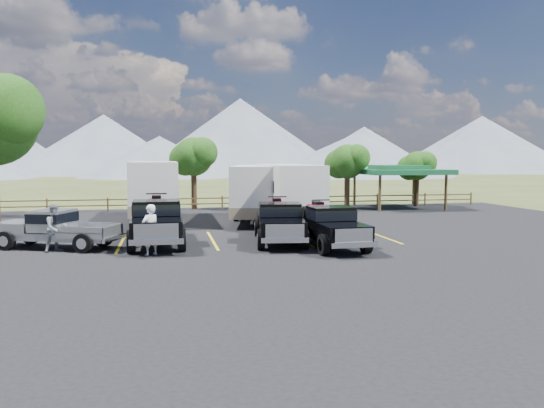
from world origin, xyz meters
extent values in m
plane|color=#424B1F|center=(0.00, 0.00, 0.00)|extent=(320.00, 320.00, 0.00)
cube|color=black|center=(0.00, 3.00, 0.02)|extent=(44.00, 34.00, 0.04)
cube|color=yellow|center=(-6.00, 4.00, 0.04)|extent=(0.12, 5.50, 0.01)
cube|color=yellow|center=(-2.00, 4.00, 0.04)|extent=(0.12, 5.50, 0.01)
cube|color=yellow|center=(2.00, 4.00, 0.04)|extent=(0.12, 5.50, 0.01)
cube|color=yellow|center=(6.00, 4.00, 0.04)|extent=(0.12, 5.50, 0.01)
sphere|color=#1D4711|center=(-11.54, 8.20, 6.08)|extent=(3.52, 3.52, 3.52)
cylinder|color=black|center=(9.00, 17.00, 1.40)|extent=(0.39, 0.39, 2.80)
sphere|color=#1D4711|center=(9.00, 17.00, 3.50)|extent=(2.52, 2.52, 2.52)
sphere|color=#1D4711|center=(9.54, 16.55, 3.77)|extent=(1.98, 1.98, 1.98)
sphere|color=#1D4711|center=(8.50, 17.40, 3.32)|extent=(2.16, 2.16, 2.16)
cylinder|color=black|center=(15.00, 18.00, 1.26)|extent=(0.38, 0.38, 2.52)
sphere|color=#1D4711|center=(15.00, 18.00, 3.15)|extent=(2.24, 2.24, 2.24)
sphere|color=#1D4711|center=(15.48, 17.60, 3.39)|extent=(1.76, 1.76, 1.76)
sphere|color=#1D4711|center=(14.55, 18.35, 2.99)|extent=(1.92, 1.92, 1.92)
cylinder|color=black|center=(-2.00, 19.00, 1.54)|extent=(0.41, 0.41, 3.08)
sphere|color=#1D4711|center=(-2.00, 19.00, 3.85)|extent=(2.80, 2.80, 2.80)
sphere|color=#1D4711|center=(-1.40, 18.50, 4.15)|extent=(2.20, 2.20, 2.20)
sphere|color=#1D4711|center=(-2.56, 19.44, 3.65)|extent=(2.40, 2.40, 2.40)
cylinder|color=brown|center=(-12.00, 18.50, 0.50)|extent=(0.12, 0.12, 1.00)
cylinder|color=brown|center=(-8.00, 18.50, 0.50)|extent=(0.12, 0.12, 1.00)
cylinder|color=brown|center=(-4.00, 18.50, 0.50)|extent=(0.12, 0.12, 1.00)
cylinder|color=brown|center=(0.00, 18.50, 0.50)|extent=(0.12, 0.12, 1.00)
cylinder|color=brown|center=(4.00, 18.50, 0.50)|extent=(0.12, 0.12, 1.00)
cylinder|color=brown|center=(8.00, 18.50, 0.50)|extent=(0.12, 0.12, 1.00)
cylinder|color=brown|center=(12.00, 18.50, 0.50)|extent=(0.12, 0.12, 1.00)
cylinder|color=brown|center=(16.00, 18.50, 0.50)|extent=(0.12, 0.12, 1.00)
cylinder|color=brown|center=(20.00, 18.50, 0.50)|extent=(0.12, 0.12, 1.00)
cube|color=brown|center=(2.00, 18.50, 0.45)|extent=(36.00, 0.06, 0.08)
cube|color=brown|center=(2.00, 18.50, 0.85)|extent=(36.00, 0.06, 0.08)
cylinder|color=brown|center=(10.50, 14.50, 1.30)|extent=(0.20, 0.20, 2.60)
cylinder|color=brown|center=(10.50, 19.50, 1.30)|extent=(0.20, 0.20, 2.60)
cylinder|color=brown|center=(15.50, 14.50, 1.30)|extent=(0.20, 0.20, 2.60)
cylinder|color=brown|center=(15.50, 19.50, 1.30)|extent=(0.20, 0.20, 2.60)
cube|color=#1B6137|center=(13.00, 17.00, 2.75)|extent=(6.20, 6.20, 0.35)
cube|color=#1B6137|center=(13.00, 17.00, 3.05)|extent=(3.50, 3.50, 0.35)
cone|color=slate|center=(-18.00, 112.00, 7.00)|extent=(44.00, 44.00, 14.00)
cone|color=slate|center=(14.00, 108.00, 9.00)|extent=(52.00, 52.00, 18.00)
cone|color=slate|center=(48.00, 114.00, 6.00)|extent=(40.00, 40.00, 12.00)
cone|color=slate|center=(80.00, 110.00, 7.50)|extent=(50.00, 50.00, 15.00)
cone|color=slate|center=(-5.00, 87.00, 4.00)|extent=(32.00, 32.00, 8.00)
cone|color=slate|center=(35.00, 84.00, 4.50)|extent=(40.00, 40.00, 9.00)
cube|color=black|center=(-4.45, 3.42, 0.69)|extent=(1.96, 5.92, 0.37)
cube|color=black|center=(-4.43, 1.43, 1.08)|extent=(2.01, 1.88, 0.52)
cube|color=black|center=(-4.45, 3.29, 1.44)|extent=(1.96, 1.63, 1.04)
cube|color=black|center=(-4.45, 3.29, 1.59)|extent=(2.00, 1.70, 0.47)
cube|color=black|center=(-4.47, 5.28, 0.98)|extent=(2.01, 2.50, 0.57)
cube|color=silver|center=(-4.42, 0.37, 1.02)|extent=(1.66, 0.10, 0.57)
cube|color=silver|center=(-4.42, 0.31, 0.63)|extent=(2.03, 0.21, 0.23)
cube|color=silver|center=(-4.48, 6.52, 0.63)|extent=(2.03, 0.18, 0.23)
cylinder|color=black|center=(-5.41, 1.36, 0.51)|extent=(0.32, 0.93, 0.93)
cylinder|color=black|center=(-3.46, 1.38, 0.51)|extent=(0.32, 0.93, 0.93)
cylinder|color=black|center=(-5.44, 5.46, 0.51)|extent=(0.32, 0.93, 0.93)
cylinder|color=black|center=(-3.50, 5.48, 0.51)|extent=(0.32, 0.93, 0.93)
cube|color=maroon|center=(-4.47, 5.28, 1.68)|extent=(0.74, 1.35, 0.36)
cube|color=black|center=(-4.47, 5.28, 1.93)|extent=(0.42, 0.78, 0.19)
cube|color=maroon|center=(-4.46, 4.71, 1.78)|extent=(0.83, 0.37, 0.23)
cylinder|color=black|center=(-4.46, 4.81, 2.14)|extent=(0.93, 0.07, 0.06)
cylinder|color=black|center=(-4.93, 4.71, 1.47)|extent=(0.27, 0.58, 0.58)
cylinder|color=black|center=(-4.00, 4.71, 1.47)|extent=(0.27, 0.58, 0.58)
cylinder|color=black|center=(-4.94, 5.85, 1.47)|extent=(0.27, 0.58, 0.58)
cylinder|color=black|center=(-4.01, 5.85, 1.47)|extent=(0.27, 0.58, 0.58)
cube|color=black|center=(0.86, 2.85, 0.64)|extent=(2.48, 5.61, 0.34)
cube|color=black|center=(0.61, 1.04, 0.99)|extent=(2.04, 1.95, 0.48)
cube|color=black|center=(0.85, 2.74, 1.32)|extent=(1.97, 1.71, 0.95)
cube|color=black|center=(0.85, 2.74, 1.47)|extent=(2.02, 1.78, 0.43)
cube|color=black|center=(1.10, 4.54, 0.90)|extent=(2.12, 2.51, 0.52)
cube|color=silver|center=(0.48, 0.08, 0.94)|extent=(1.52, 0.28, 0.52)
cube|color=silver|center=(0.47, 0.02, 0.58)|extent=(1.87, 0.43, 0.21)
cube|color=silver|center=(1.25, 5.67, 0.58)|extent=(1.87, 0.41, 0.21)
cylinder|color=black|center=(-0.28, 1.11, 0.47)|extent=(0.40, 0.89, 0.86)
cylinder|color=black|center=(1.49, 0.86, 0.47)|extent=(0.40, 0.89, 0.86)
cylinder|color=black|center=(0.24, 4.84, 0.47)|extent=(0.40, 0.89, 0.86)
cylinder|color=black|center=(2.01, 4.59, 0.47)|extent=(0.40, 0.89, 0.86)
cube|color=maroon|center=(1.10, 4.54, 1.54)|extent=(0.83, 1.32, 0.33)
cube|color=black|center=(1.10, 4.54, 1.78)|extent=(0.47, 0.76, 0.17)
cube|color=maroon|center=(1.02, 4.03, 1.64)|extent=(0.80, 0.43, 0.21)
cylinder|color=black|center=(1.04, 4.12, 1.97)|extent=(0.86, 0.17, 0.06)
cylinder|color=black|center=(0.60, 4.08, 1.35)|extent=(0.32, 0.56, 0.53)
cylinder|color=black|center=(1.45, 3.97, 1.35)|extent=(0.32, 0.56, 0.53)
cylinder|color=black|center=(0.74, 5.12, 1.35)|extent=(0.32, 0.56, 0.53)
cylinder|color=black|center=(1.59, 5.00, 1.35)|extent=(0.32, 0.56, 0.53)
cube|color=black|center=(2.68, 1.28, 0.62)|extent=(1.82, 5.30, 0.33)
cube|color=black|center=(2.72, -0.49, 0.96)|extent=(1.81, 1.70, 0.46)
cube|color=black|center=(2.68, 1.17, 1.29)|extent=(1.77, 1.48, 0.92)
cube|color=black|center=(2.68, 1.17, 1.43)|extent=(1.81, 1.54, 0.42)
cube|color=black|center=(2.64, 2.94, 0.88)|extent=(1.83, 2.26, 0.51)
cube|color=silver|center=(2.74, -1.43, 0.92)|extent=(1.48, 0.11, 0.51)
cube|color=silver|center=(2.75, -1.49, 0.57)|extent=(1.81, 0.21, 0.20)
cube|color=silver|center=(2.62, 4.05, 0.57)|extent=(1.81, 0.19, 0.20)
cylinder|color=black|center=(1.86, -0.57, 0.46)|extent=(0.30, 0.84, 0.83)
cylinder|color=black|center=(3.59, -0.53, 0.46)|extent=(0.30, 0.84, 0.83)
cylinder|color=black|center=(1.77, 3.09, 0.46)|extent=(0.30, 0.84, 0.83)
cylinder|color=black|center=(3.51, 3.13, 0.46)|extent=(0.30, 0.84, 0.83)
cube|color=maroon|center=(2.64, 2.94, 1.50)|extent=(0.67, 1.22, 0.32)
cube|color=black|center=(2.64, 2.94, 1.73)|extent=(0.39, 0.70, 0.17)
cube|color=maroon|center=(2.65, 2.44, 1.59)|extent=(0.75, 0.34, 0.20)
cylinder|color=black|center=(2.65, 2.53, 1.92)|extent=(0.83, 0.07, 0.06)
cylinder|color=black|center=(2.24, 2.43, 1.31)|extent=(0.25, 0.52, 0.52)
cylinder|color=black|center=(3.07, 2.45, 1.31)|extent=(0.25, 0.52, 0.52)
cylinder|color=black|center=(2.22, 3.44, 1.31)|extent=(0.25, 0.52, 0.52)
cylinder|color=black|center=(3.05, 3.46, 1.31)|extent=(0.25, 0.52, 0.52)
cube|color=silver|center=(-4.66, 12.18, 2.09)|extent=(2.63, 8.09, 2.91)
cube|color=gray|center=(-4.66, 12.18, 0.96)|extent=(2.65, 8.13, 0.65)
cube|color=black|center=(-5.97, 10.16, 2.38)|extent=(0.03, 0.97, 0.65)
cube|color=black|center=(-3.36, 10.15, 2.38)|extent=(0.03, 0.97, 0.65)
cylinder|color=black|center=(-5.87, 12.51, 0.42)|extent=(0.27, 0.76, 0.75)
cylinder|color=black|center=(-3.44, 12.49, 0.42)|extent=(0.27, 0.76, 0.75)
cube|color=black|center=(-4.68, 7.17, 0.58)|extent=(0.14, 1.94, 0.11)
cube|color=silver|center=(1.06, 10.57, 1.95)|extent=(3.87, 7.89, 2.72)
cube|color=gray|center=(1.06, 10.57, 0.90)|extent=(3.90, 7.93, 0.60)
cube|color=black|center=(-0.51, 8.96, 2.23)|extent=(0.20, 0.89, 0.60)
cube|color=black|center=(1.89, 8.48, 2.23)|extent=(0.20, 0.89, 0.60)
cylinder|color=black|center=(0.01, 11.09, 0.39)|extent=(0.39, 0.74, 0.71)
cylinder|color=black|center=(2.24, 10.64, 0.39)|extent=(0.39, 0.74, 0.71)
cube|color=black|center=(0.13, 5.98, 0.54)|extent=(0.48, 1.80, 0.10)
cube|color=silver|center=(2.63, 8.85, 2.00)|extent=(2.57, 7.77, 2.79)
cube|color=gray|center=(2.63, 8.85, 0.92)|extent=(2.59, 7.81, 0.62)
cube|color=black|center=(1.36, 6.93, 2.28)|extent=(0.03, 0.93, 0.62)
cube|color=black|center=(3.86, 6.90, 2.28)|extent=(0.03, 0.93, 0.62)
cylinder|color=black|center=(1.47, 9.18, 0.40)|extent=(0.27, 0.73, 0.72)
cylinder|color=black|center=(3.80, 9.15, 0.40)|extent=(0.27, 0.73, 0.72)
cube|color=black|center=(2.58, 4.05, 0.56)|extent=(0.15, 1.86, 0.10)
cube|color=gray|center=(-8.54, 3.15, 0.58)|extent=(5.15, 3.32, 0.31)
cube|color=gray|center=(-10.08, 3.77, 0.90)|extent=(2.06, 2.12, 0.43)
cube|color=gray|center=(-8.64, 3.19, 1.20)|extent=(1.86, 2.01, 0.86)
cube|color=black|center=(-8.64, 3.19, 1.33)|extent=(1.92, 2.06, 0.39)
cube|color=gray|center=(-7.10, 2.57, 0.82)|extent=(2.54, 2.31, 0.47)
cube|color=silver|center=(-10.89, 4.10, 0.86)|extent=(0.58, 1.31, 0.47)
cube|color=silver|center=(-10.94, 4.12, 0.53)|extent=(0.78, 1.63, 0.19)
cube|color=silver|center=(-6.14, 2.18, 0.53)|extent=(0.76, 1.62, 0.19)
cylinder|color=black|center=(-9.82, 4.54, 0.43)|extent=(0.82, 0.53, 0.78)
cylinder|color=black|center=(-10.43, 3.04, 0.43)|extent=(0.82, 0.53, 0.78)
cylinder|color=black|center=(-6.65, 3.26, 0.43)|extent=(0.82, 0.53, 0.78)
cylinder|color=black|center=(-7.26, 1.76, 0.43)|extent=(0.82, 0.53, 0.78)
imported|color=white|center=(-4.65, 0.81, 1.02)|extent=(0.86, 0.79, 1.96)
imported|color=slate|center=(-8.37, 2.36, 0.99)|extent=(1.17, 1.12, 1.90)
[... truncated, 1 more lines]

